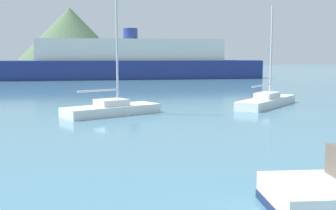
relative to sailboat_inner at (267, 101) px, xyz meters
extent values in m
cube|color=white|center=(0.00, 0.00, -0.11)|extent=(6.67, 4.89, 0.53)
cube|color=white|center=(0.00, 0.00, 0.35)|extent=(2.33, 2.00, 0.37)
cylinder|color=#BCBCC1|center=(0.44, 0.27, 3.20)|extent=(0.12, 0.12, 6.07)
cylinder|color=#BCBCC1|center=(-0.88, -0.53, 1.06)|extent=(2.69, 1.68, 0.10)
cube|color=white|center=(-10.56, 0.36, -0.11)|extent=(5.81, 3.06, 0.52)
cube|color=white|center=(-10.56, 0.36, 0.33)|extent=(1.91, 1.64, 0.36)
cylinder|color=#BCBCC1|center=(-10.16, 0.46, 4.01)|extent=(0.12, 0.12, 7.72)
cylinder|color=#BCBCC1|center=(-11.37, 0.17, 1.05)|extent=(2.45, 0.66, 0.10)
cube|color=navy|center=(3.17, 35.71, 0.94)|extent=(38.17, 17.29, 2.62)
cube|color=silver|center=(3.17, 35.71, 3.75)|extent=(27.03, 13.30, 3.00)
cylinder|color=navy|center=(3.17, 35.71, 6.05)|extent=(2.06, 2.06, 1.60)
cone|color=#4C6647|center=(2.23, 73.28, 6.61)|extent=(27.30, 27.30, 13.97)
camera|label=1|loc=(-17.48, -22.41, 2.97)|focal=45.00mm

